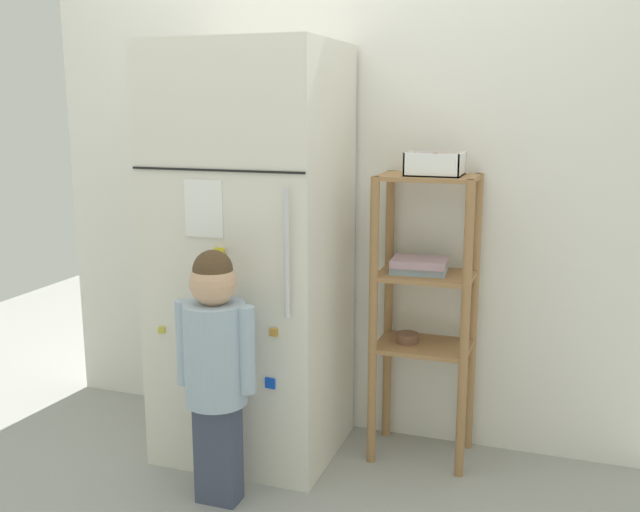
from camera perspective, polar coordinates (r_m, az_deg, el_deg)
ground_plane at (r=3.13m, az=-0.93°, el=-15.58°), size 6.00×6.00×0.00m
kitchen_wall_back at (r=3.12m, az=1.18°, el=5.42°), size 2.70×0.03×2.18m
refrigerator at (r=2.95m, az=-5.41°, el=0.07°), size 0.70×0.63×1.68m
child_standing at (r=2.61m, az=-8.29°, el=-7.62°), size 0.31×0.23×0.95m
pantry_shelf_unit at (r=2.92m, az=8.23°, el=-2.84°), size 0.40×0.29×1.18m
fruit_bin at (r=2.83m, az=9.26°, el=7.12°), size 0.21×0.18×0.09m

